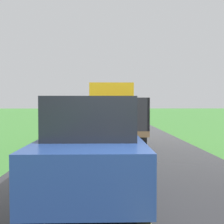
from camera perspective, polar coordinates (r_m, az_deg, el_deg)
banana_truck_near at (r=12.28m, az=-0.13°, el=-0.15°), size 2.38×5.82×2.80m
banana_truck_far at (r=27.50m, az=-0.81°, el=0.96°), size 2.38×5.81×2.80m
following_car at (r=5.10m, az=-4.31°, el=-7.34°), size 1.74×4.10×1.92m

